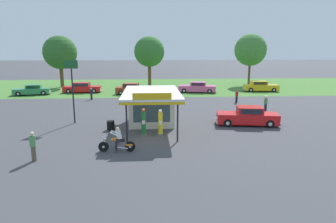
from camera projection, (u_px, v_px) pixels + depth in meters
The scene contains 21 objects.
ground_plane at pixel (153, 138), 21.01m from camera, with size 300.00×300.00×0.00m, color #424247.
grass_verge_strip at pixel (150, 86), 50.28m from camera, with size 120.00×24.00×0.01m, color #477A33.
service_station_kiosk at pixel (151, 104), 24.44m from camera, with size 4.35×7.68×3.46m.
gas_pump_nearside at pixel (144, 123), 21.59m from camera, with size 0.44×0.44×2.04m.
gas_pump_offside at pixel (160, 123), 21.68m from camera, with size 0.44×0.44×1.95m.
motorcycle_with_rider at pixel (117, 141), 18.19m from camera, with size 2.30×0.70×1.58m.
featured_classic_sedan at pixel (248, 117), 24.60m from camera, with size 5.36×2.54×1.56m.
parked_car_back_row_centre at pixel (133, 89), 41.28m from camera, with size 5.05×2.35×1.56m.
parked_car_back_row_centre_left at pixel (197, 88), 43.06m from camera, with size 5.81×2.92×1.55m.
parked_car_back_row_far_right at pixel (32, 90), 40.76m from camera, with size 5.09×2.70×1.42m.
parked_car_second_row_spare at pixel (261, 87), 44.17m from camera, with size 5.33×2.26×1.55m.
parked_car_back_row_right at pixel (82, 88), 43.00m from camera, with size 5.56×2.09×1.47m.
bystander_leaning_by_kiosk at pixel (237, 96), 34.92m from camera, with size 0.34×0.34×1.52m.
bystander_strolling_foreground at pixel (33, 146), 16.58m from camera, with size 0.34×0.34×1.73m.
bystander_chatting_near_pumps at pixel (91, 94), 36.83m from camera, with size 0.34×0.34×1.50m.
bystander_standing_back_lot at pixel (266, 104), 29.38m from camera, with size 0.37×0.37×1.70m.
tree_oak_centre at pixel (149, 52), 49.57m from camera, with size 5.12×5.12×8.39m.
tree_oak_far_right at pixel (251, 51), 50.47m from camera, with size 5.48×5.48×8.84m.
tree_oak_far_left at pixel (61, 53), 48.14m from camera, with size 5.45×5.45×8.43m.
roadside_pole_sign at pixel (72, 81), 24.63m from camera, with size 1.10×0.12×5.37m.
spare_tire_stack at pixel (111, 125), 23.17m from camera, with size 0.60×0.60×0.72m.
Camera 1 is at (-0.28, -20.16, 6.27)m, focal length 31.38 mm.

